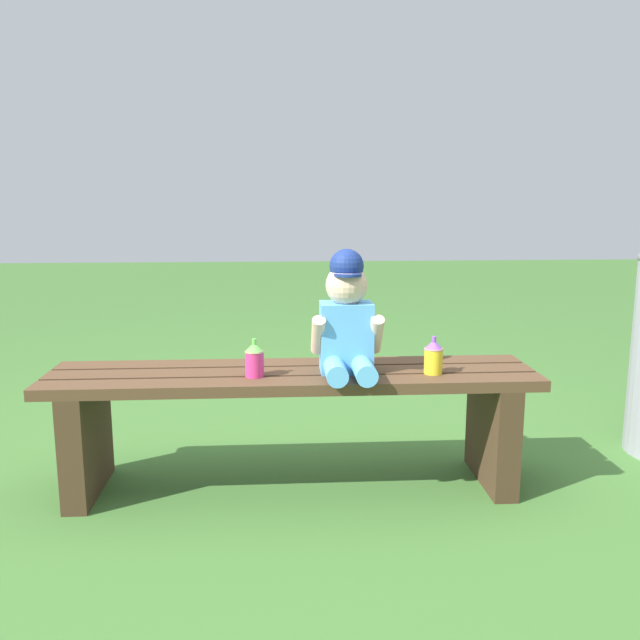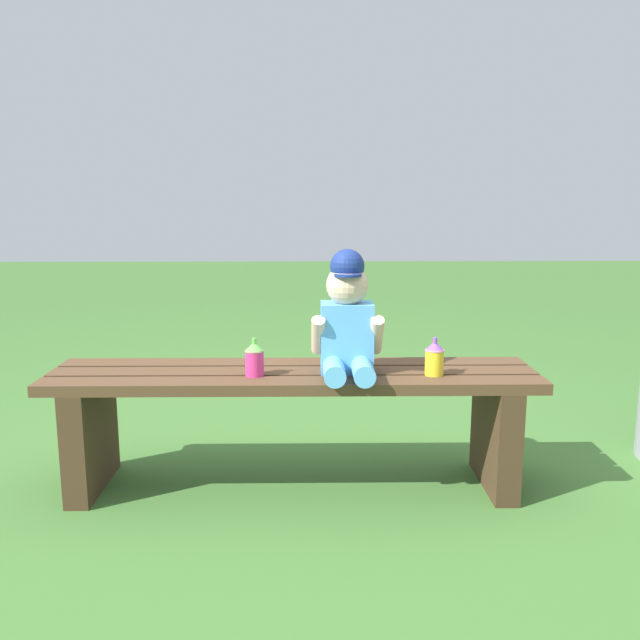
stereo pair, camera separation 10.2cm
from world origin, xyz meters
TOP-DOWN VIEW (x-y plane):
  - ground_plane at (0.00, 0.00)m, footprint 16.00×16.00m
  - park_bench at (0.00, 0.00)m, footprint 1.61×0.36m
  - child_figure at (0.18, -0.03)m, footprint 0.23×0.27m
  - sippy_cup_left at (-0.12, -0.06)m, footprint 0.06×0.06m
  - sippy_cup_right at (0.46, -0.06)m, footprint 0.06×0.06m

SIDE VIEW (x-z plane):
  - ground_plane at x=0.00m, z-range 0.00..0.00m
  - park_bench at x=0.00m, z-range 0.08..0.49m
  - sippy_cup_left at x=-0.12m, z-range 0.41..0.53m
  - sippy_cup_right at x=0.46m, z-range 0.41..0.53m
  - child_figure at x=0.18m, z-range 0.38..0.79m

